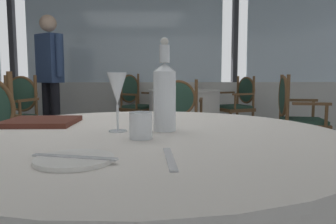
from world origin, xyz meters
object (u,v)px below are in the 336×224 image
Objects in this scene: water_bottle at (165,94)px; menu_book at (41,122)px; side_plate at (74,159)px; dining_chair_0_1 at (294,112)px; wine_glass at (117,90)px; water_tumbler at (141,125)px; dining_chair_1_2 at (15,110)px; dining_chair_2_0 at (239,102)px; diner_person_0 at (50,71)px; dining_chair_2_2 at (179,112)px; dining_chair_2_1 at (135,100)px.

menu_book is at bearing 158.16° from water_bottle.
side_plate is at bearing -119.27° from water_bottle.
wine_glass is at bearing -112.89° from dining_chair_0_1.
water_bottle is at bearing 2.55° from wine_glass.
water_tumbler is 0.09× the size of dining_chair_1_2.
dining_chair_2_0 is at bearing 69.61° from water_tumbler.
diner_person_0 is at bearing 107.73° from menu_book.
dining_chair_1_2 is 1.90m from dining_chair_2_2.
dining_chair_2_1 is (-1.76, 1.87, 0.01)m from dining_chair_0_1.
dining_chair_2_2 is (0.55, -1.54, -0.03)m from dining_chair_2_1.
diner_person_0 is (-1.67, 0.85, 0.48)m from dining_chair_2_2.
side_plate is 2.15× the size of water_tumbler.
dining_chair_1_2 reaches higher than side_plate.
dining_chair_0_1 is 0.98× the size of dining_chair_2_1.
dining_chair_1_2 is (-1.08, 2.56, -0.20)m from menu_book.
water_tumbler is at bearing -109.97° from dining_chair_0_1.
dining_chair_1_2 is (-1.49, 2.90, -0.23)m from water_tumbler.
dining_chair_0_1 is at bearing 55.90° from water_tumbler.
menu_book is 3.94m from dining_chair_2_1.
wine_glass is 2.47× the size of water_tumbler.
water_bottle is at bearing 60.73° from side_plate.
water_tumbler is 3.80m from diner_person_0.
dining_chair_2_2 is 1.94m from diner_person_0.
menu_book reaches higher than side_plate.
wine_glass is (-0.16, -0.01, 0.02)m from water_bottle.
wine_glass is at bearing -120.87° from diner_person_0.
dining_chair_1_2 reaches higher than wine_glass.
dining_chair_0_1 is at bearing 76.23° from dining_chair_2_0.
wine_glass is 3.64m from diner_person_0.
water_bottle is 2.62m from dining_chair_2_2.
dining_chair_0_1 is 2.57m from dining_chair_2_1.
wine_glass is 3.11m from dining_chair_1_2.
dining_chair_2_0 is 1.63m from dining_chair_2_2.
dining_chair_2_1 is at bearing 152.19° from dining_chair_1_2.
wine_glass is 0.21× the size of dining_chair_1_2.
water_bottle reaches higher than dining_chair_2_2.
diner_person_0 reaches higher than water_bottle.
dining_chair_2_0 is at bearing 67.89° from wine_glass.
dining_chair_2_0 is (2.96, 1.06, -0.00)m from dining_chair_1_2.
dining_chair_2_2 is 0.52× the size of diner_person_0.
water_tumbler is 2.90m from dining_chair_0_1.
wine_glass is 4.14m from dining_chair_2_0.
side_plate is 0.87× the size of wine_glass.
water_tumbler is (0.08, -0.14, -0.10)m from wine_glass.
water_bottle reaches higher than dining_chair_1_2.
menu_book is 0.29× the size of dining_chair_2_2.
wine_glass is 0.12× the size of diner_person_0.
side_plate is at bearing -119.06° from water_tumbler.
water_tumbler is 0.31× the size of menu_book.
diner_person_0 is (-1.19, 3.44, 0.11)m from wine_glass.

